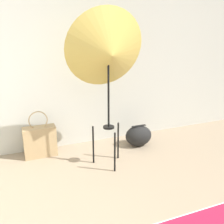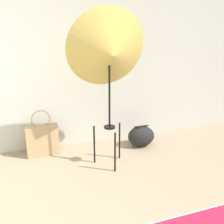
# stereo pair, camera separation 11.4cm
# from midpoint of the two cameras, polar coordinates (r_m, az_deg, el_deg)

# --- Properties ---
(wall_back) EXTENTS (8.00, 0.05, 2.60)m
(wall_back) POSITION_cam_midpoint_polar(r_m,az_deg,el_deg) (3.42, -8.75, 13.84)
(wall_back) COLOR beige
(wall_back) RESTS_ON ground_plane
(photo_umbrella) EXTENTS (0.87, 0.47, 1.74)m
(photo_umbrella) POSITION_cam_midpoint_polar(r_m,az_deg,el_deg) (2.76, -2.02, 12.84)
(photo_umbrella) COLOR black
(photo_umbrella) RESTS_ON ground_plane
(tote_bag) EXTENTS (0.39, 0.16, 0.58)m
(tote_bag) POSITION_cam_midpoint_polar(r_m,az_deg,el_deg) (3.37, -16.35, -6.11)
(tote_bag) COLOR tan
(tote_bag) RESTS_ON ground_plane
(duffel_bag) EXTENTS (0.37, 0.28, 0.28)m
(duffel_bag) POSITION_cam_midpoint_polar(r_m,az_deg,el_deg) (3.56, 4.88, -5.16)
(duffel_bag) COLOR black
(duffel_bag) RESTS_ON ground_plane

